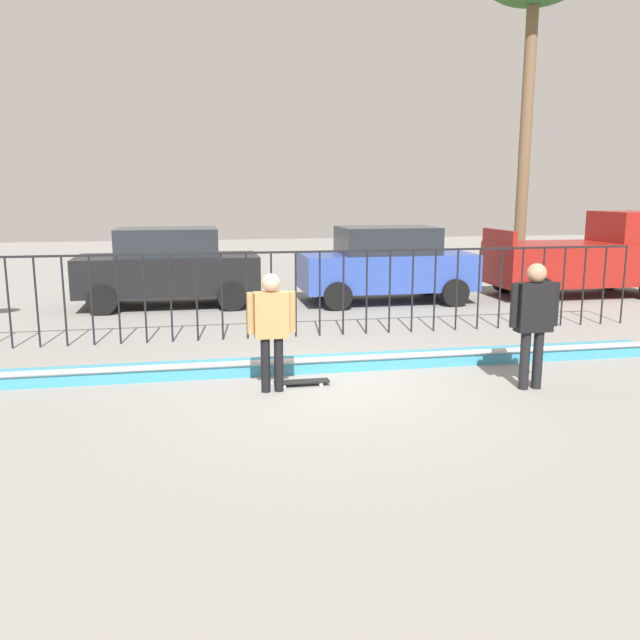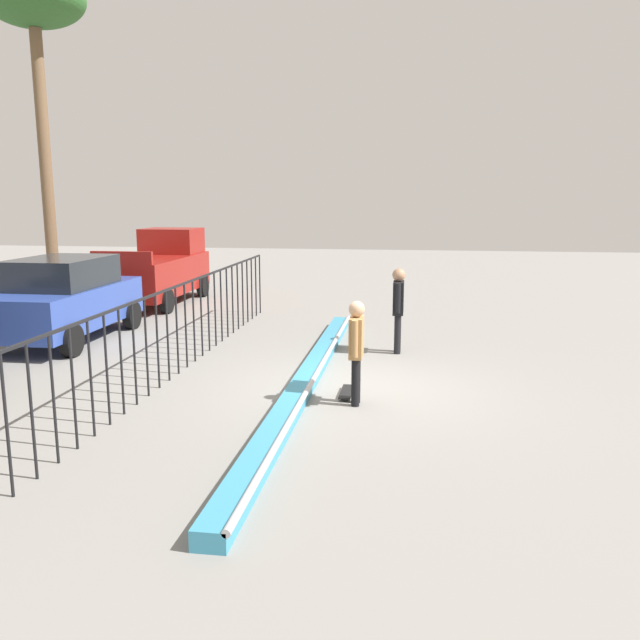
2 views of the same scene
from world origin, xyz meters
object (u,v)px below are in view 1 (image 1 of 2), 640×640
object	(u,v)px
parked_car_black	(168,267)
pickup_truck	(586,257)
camera_operator	(534,314)
parked_car_blue	(386,264)
skateboard	(302,382)
skateboarder	(272,322)

from	to	relation	value
parked_car_black	pickup_truck	xyz separation A→B (m)	(10.89, -0.46, 0.06)
camera_operator	parked_car_blue	world-z (taller)	parked_car_blue
parked_car_black	parked_car_blue	world-z (taller)	same
skateboard	parked_car_black	world-z (taller)	parked_car_black
skateboarder	camera_operator	size ratio (longest dim) A/B	0.93
skateboard	pickup_truck	world-z (taller)	pickup_truck
skateboarder	pickup_truck	size ratio (longest dim) A/B	0.35
skateboard	camera_operator	distance (m)	3.41
skateboarder	camera_operator	bearing A→B (deg)	20.84
skateboarder	parked_car_black	world-z (taller)	parked_car_black
skateboarder	skateboard	xyz separation A→B (m)	(0.45, 0.19, -0.94)
skateboarder	pickup_truck	distance (m)	11.60
skateboarder	camera_operator	xyz separation A→B (m)	(3.62, -0.55, 0.08)
skateboard	parked_car_blue	size ratio (longest dim) A/B	0.19
skateboard	parked_car_black	bearing A→B (deg)	83.63
camera_operator	pickup_truck	size ratio (longest dim) A/B	0.38
parked_car_blue	pickup_truck	size ratio (longest dim) A/B	0.91
skateboarder	parked_car_blue	bearing A→B (deg)	91.53
camera_operator	parked_car_black	world-z (taller)	parked_car_black
camera_operator	parked_car_blue	xyz separation A→B (m)	(0.12, 7.58, -0.10)
parked_car_blue	skateboard	bearing A→B (deg)	-112.22
parked_car_blue	pickup_truck	world-z (taller)	pickup_truck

